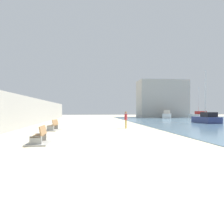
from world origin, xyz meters
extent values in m
plane|color=beige|center=(0.00, 18.00, 0.00)|extent=(120.00, 120.00, 0.00)
cube|color=#9E9E99|center=(-7.50, 18.00, 1.66)|extent=(0.80, 64.00, 3.32)
cube|color=#9E9E99|center=(-3.29, 4.16, 0.25)|extent=(0.60, 0.21, 0.50)
cube|color=#9E9E99|center=(-3.31, 5.56, 0.25)|extent=(0.60, 0.21, 0.50)
cube|color=#997047|center=(-3.30, 4.86, 0.45)|extent=(0.52, 1.61, 0.06)
cube|color=#997047|center=(-3.07, 4.86, 0.73)|extent=(0.19, 1.60, 0.50)
cube|color=#9E9E99|center=(-3.30, 4.86, 0.04)|extent=(1.13, 2.12, 0.08)
cube|color=#9E9E99|center=(-3.85, 12.08, 0.25)|extent=(0.62, 0.28, 0.50)
cube|color=#9E9E99|center=(-3.67, 13.47, 0.25)|extent=(0.62, 0.28, 0.50)
cube|color=#997047|center=(-3.76, 12.77, 0.45)|extent=(0.71, 1.65, 0.06)
cube|color=#997047|center=(-3.53, 12.74, 0.73)|extent=(0.37, 1.61, 0.50)
cube|color=#9E9E99|center=(-3.76, 12.77, 0.04)|extent=(1.37, 2.23, 0.08)
cylinder|color=gold|center=(3.20, 14.20, 0.42)|extent=(0.12, 0.12, 0.85)
cylinder|color=gold|center=(3.14, 14.09, 0.42)|extent=(0.12, 0.12, 0.85)
cube|color=#B22D33|center=(3.17, 14.15, 1.15)|extent=(0.32, 0.37, 0.60)
sphere|color=#936B4C|center=(3.17, 14.15, 1.59)|extent=(0.23, 0.23, 0.23)
cylinder|color=#B22D33|center=(3.28, 14.34, 1.18)|extent=(0.09, 0.09, 0.54)
cylinder|color=#B22D33|center=(3.06, 13.96, 1.18)|extent=(0.09, 0.09, 0.54)
cube|color=white|center=(17.61, 41.08, 0.54)|extent=(4.40, 7.15, 1.00)
cube|color=beige|center=(17.19, 40.11, 1.43)|extent=(2.36, 3.33, 0.78)
cube|color=navy|center=(15.90, 21.58, 0.46)|extent=(2.11, 4.56, 0.85)
cube|color=black|center=(15.91, 20.90, 1.22)|extent=(1.46, 2.01, 0.66)
cylinder|color=silver|center=(15.90, 21.81, 4.17)|extent=(0.12, 0.12, 6.56)
cube|color=white|center=(23.67, 38.06, 0.50)|extent=(2.46, 5.31, 0.92)
cube|color=red|center=(23.64, 37.28, 1.28)|extent=(1.68, 2.36, 0.63)
cylinder|color=silver|center=(23.68, 38.33, 3.90)|extent=(0.12, 0.12, 5.88)
cube|color=#ADAAA3|center=(18.08, 46.00, 4.62)|extent=(12.00, 6.00, 9.25)
camera|label=1|loc=(-0.67, -7.40, 1.82)|focal=35.12mm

